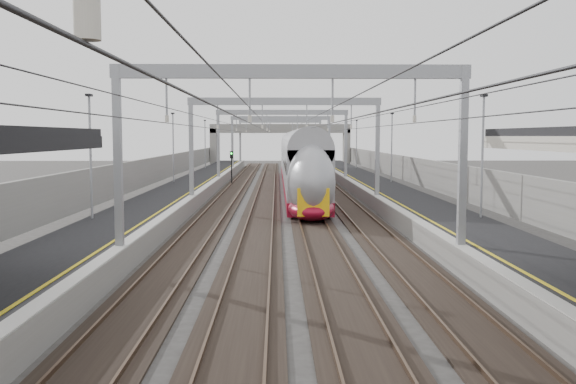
{
  "coord_description": "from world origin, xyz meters",
  "views": [
    {
      "loc": [
        -0.52,
        -1.39,
        5.03
      ],
      "look_at": [
        0.0,
        28.58,
        2.41
      ],
      "focal_mm": 40.0,
      "sensor_mm": 36.0,
      "label": 1
    }
  ],
  "objects": [
    {
      "name": "platform_left",
      "position": [
        -8.0,
        45.0,
        0.5
      ],
      "size": [
        4.0,
        120.0,
        1.0
      ],
      "primitive_type": "cube",
      "color": "black",
      "rests_on": "ground"
    },
    {
      "name": "platform_right",
      "position": [
        8.0,
        45.0,
        0.5
      ],
      "size": [
        4.0,
        120.0,
        1.0
      ],
      "primitive_type": "cube",
      "color": "black",
      "rests_on": "ground"
    },
    {
      "name": "tracks",
      "position": [
        0.0,
        45.0,
        0.05
      ],
      "size": [
        11.4,
        140.0,
        0.2
      ],
      "color": "black",
      "rests_on": "ground"
    },
    {
      "name": "overhead_line",
      "position": [
        0.0,
        51.62,
        6.14
      ],
      "size": [
        13.0,
        140.0,
        6.6
      ],
      "color": "#91949A",
      "rests_on": "platform_left"
    },
    {
      "name": "overbridge",
      "position": [
        0.0,
        100.0,
        5.31
      ],
      "size": [
        22.0,
        2.2,
        6.9
      ],
      "color": "gray",
      "rests_on": "ground"
    },
    {
      "name": "wall_left",
      "position": [
        -11.2,
        45.0,
        1.6
      ],
      "size": [
        0.3,
        120.0,
        3.2
      ],
      "primitive_type": "cube",
      "color": "gray",
      "rests_on": "ground"
    },
    {
      "name": "wall_right",
      "position": [
        11.2,
        45.0,
        1.6
      ],
      "size": [
        0.3,
        120.0,
        3.2
      ],
      "primitive_type": "cube",
      "color": "gray",
      "rests_on": "ground"
    },
    {
      "name": "train",
      "position": [
        1.5,
        58.01,
        2.19
      ],
      "size": [
        2.84,
        51.8,
        4.49
      ],
      "color": "maroon",
      "rests_on": "ground"
    },
    {
      "name": "signal_green",
      "position": [
        -5.2,
        64.76,
        2.42
      ],
      "size": [
        0.32,
        0.32,
        3.48
      ],
      "color": "black",
      "rests_on": "ground"
    },
    {
      "name": "signal_red_near",
      "position": [
        3.2,
        69.87,
        2.42
      ],
      "size": [
        0.32,
        0.32,
        3.48
      ],
      "color": "black",
      "rests_on": "ground"
    },
    {
      "name": "signal_red_far",
      "position": [
        5.4,
        73.45,
        2.42
      ],
      "size": [
        0.32,
        0.32,
        3.48
      ],
      "color": "black",
      "rests_on": "ground"
    }
  ]
}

